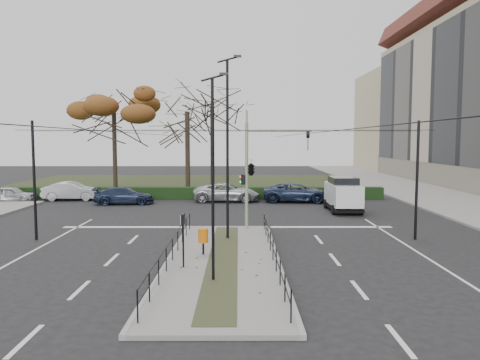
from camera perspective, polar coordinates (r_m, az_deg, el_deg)
The scene contains 21 objects.
ground at distance 21.92m, azimuth -1.87°, elevation -8.36°, with size 140.00×140.00×0.00m, color black.
median_island at distance 19.48m, azimuth -2.10°, elevation -9.85°, with size 4.40×15.00×0.14m, color slate.
sidewalk_east at distance 46.94m, azimuth 21.56°, elevation -1.53°, with size 8.00×90.00×0.14m, color slate.
park at distance 53.98m, azimuth -7.22°, elevation -0.46°, with size 38.00×26.00×0.10m, color #232D16.
hedge at distance 40.74m, azimuth -9.55°, elevation -1.57°, with size 38.00×1.00×1.00m, color black.
median_railing at distance 19.18m, azimuth -2.12°, elevation -7.30°, with size 4.14×13.24×0.92m.
catenary at distance 23.02m, azimuth -1.77°, elevation 0.89°, with size 20.00×34.00×6.00m.
traffic_light at distance 25.89m, azimuth 1.57°, elevation 1.61°, with size 3.98×2.29×5.85m.
litter_bin at distance 20.20m, azimuth -4.51°, elevation -6.81°, with size 0.43×0.43×1.11m.
info_panel at distance 18.11m, azimuth -6.97°, elevation -5.49°, with size 0.12×0.54×2.08m.
streetlamp_median_near at distance 16.07m, azimuth -3.29°, elevation 0.43°, with size 0.60×0.12×7.15m.
streetlamp_median_far at distance 22.99m, azimuth -1.49°, elevation 4.09°, with size 0.75×0.15×8.98m.
parked_car_first at distance 42.40m, azimuth -26.12°, elevation -1.55°, with size 1.53×3.79×1.29m, color #A8A9B0.
parked_car_second at distance 41.63m, azimuth -19.83°, elevation -1.28°, with size 1.63×4.69×1.54m, color #A8A9B0.
parked_car_third at distance 37.98m, azimuth -13.96°, elevation -1.85°, with size 1.88×4.63×1.34m, color #1B253F.
parked_car_fourth at distance 38.48m, azimuth -1.62°, elevation -1.50°, with size 2.49×5.41×1.50m, color #A8A9B0.
white_van at distance 33.82m, azimuth 12.45°, elevation -1.61°, with size 2.14×4.59×2.44m.
rust_tree at distance 49.48m, azimuth -15.15°, elevation 9.12°, with size 10.70×10.70×11.49m.
bare_tree_center at distance 51.33m, azimuth -3.41°, elevation 8.63°, with size 8.29×8.29×11.89m.
bare_tree_near at distance 43.59m, azimuth -6.45°, elevation 7.53°, with size 6.41×6.41×10.00m.
parked_car_fifth at distance 38.44m, azimuth 6.97°, elevation -1.53°, with size 2.53×5.48×1.52m, color #1B253F.
Camera 1 is at (0.66, -21.33, 5.01)m, focal length 35.00 mm.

